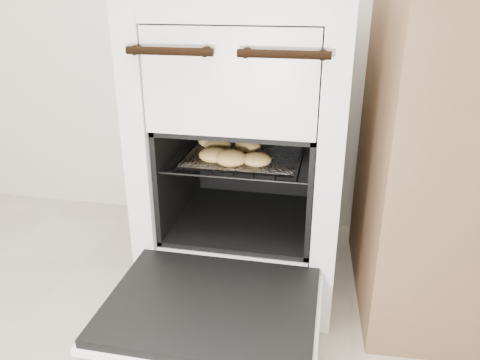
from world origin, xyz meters
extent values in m
cube|color=silver|center=(-0.04, 1.17, 0.47)|extent=(0.62, 0.66, 0.95)
cylinder|color=black|center=(-0.18, 0.82, 0.82)|extent=(0.23, 0.02, 0.02)
cylinder|color=black|center=(0.11, 0.82, 0.82)|extent=(0.23, 0.02, 0.02)
cube|color=black|center=(-0.04, 0.63, 0.21)|extent=(0.54, 0.41, 0.02)
cube|color=silver|center=(-0.04, 0.63, 0.20)|extent=(0.56, 0.43, 0.02)
cylinder|color=black|center=(-0.26, 1.09, 0.47)|extent=(0.01, 0.43, 0.01)
cylinder|color=black|center=(0.18, 1.09, 0.47)|extent=(0.01, 0.43, 0.01)
cylinder|color=black|center=(-0.04, 0.88, 0.47)|extent=(0.44, 0.01, 0.01)
cylinder|color=black|center=(-0.04, 1.29, 0.47)|extent=(0.44, 0.01, 0.01)
cylinder|color=black|center=(-0.22, 1.09, 0.47)|extent=(0.01, 0.41, 0.01)
cylinder|color=black|center=(-0.16, 1.09, 0.47)|extent=(0.01, 0.41, 0.01)
cylinder|color=black|center=(-0.10, 1.09, 0.47)|extent=(0.01, 0.41, 0.01)
cylinder|color=black|center=(-0.04, 1.09, 0.47)|extent=(0.01, 0.41, 0.01)
cylinder|color=black|center=(0.02, 1.09, 0.47)|extent=(0.01, 0.41, 0.01)
cylinder|color=black|center=(0.09, 1.09, 0.47)|extent=(0.01, 0.41, 0.01)
cylinder|color=black|center=(0.15, 1.09, 0.47)|extent=(0.01, 0.41, 0.01)
cube|color=white|center=(-0.04, 1.07, 0.47)|extent=(0.35, 0.31, 0.01)
ellipsoid|color=#D5AC55|center=(-0.11, 0.99, 0.50)|extent=(0.10, 0.10, 0.04)
ellipsoid|color=#D5AC55|center=(-0.03, 1.09, 0.50)|extent=(0.09, 0.09, 0.04)
ellipsoid|color=#D5AC55|center=(0.02, 0.97, 0.50)|extent=(0.13, 0.13, 0.04)
ellipsoid|color=#D5AC55|center=(-0.16, 1.12, 0.50)|extent=(0.13, 0.13, 0.04)
ellipsoid|color=#D5AC55|center=(-0.13, 1.09, 0.50)|extent=(0.12, 0.12, 0.04)
ellipsoid|color=#D5AC55|center=(-0.06, 0.96, 0.50)|extent=(0.13, 0.13, 0.05)
camera|label=1|loc=(0.23, -0.32, 0.97)|focal=35.00mm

